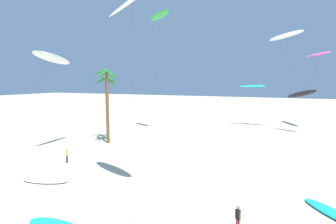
% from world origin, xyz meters
% --- Properties ---
extents(palm_tree_0, '(4.53, 4.32, 9.81)m').
position_xyz_m(palm_tree_0, '(-14.19, 30.51, 7.71)').
color(palm_tree_0, brown).
rests_on(palm_tree_0, ground).
extents(palm_tree_1, '(4.43, 4.77, 10.72)m').
position_xyz_m(palm_tree_1, '(-12.57, 28.44, 8.71)').
color(palm_tree_1, brown).
rests_on(palm_tree_1, ground).
extents(flying_kite_0, '(4.73, 7.93, 14.50)m').
position_xyz_m(flying_kite_0, '(16.09, 55.47, 13.98)').
color(flying_kite_0, '#EA5193').
rests_on(flying_kite_0, ground).
extents(flying_kite_1, '(6.03, 4.21, 18.26)m').
position_xyz_m(flying_kite_1, '(10.39, 50.70, 17.10)').
color(flying_kite_1, white).
rests_on(flying_kite_1, ground).
extents(flying_kite_2, '(6.49, 7.87, 8.37)m').
position_xyz_m(flying_kite_2, '(4.95, 52.18, 7.97)').
color(flying_kite_2, '#19B2B7').
rests_on(flying_kite_2, ground).
extents(flying_kite_3, '(5.37, 6.53, 21.10)m').
position_xyz_m(flying_kite_3, '(-9.94, 40.47, 20.29)').
color(flying_kite_3, green).
rests_on(flying_kite_3, ground).
extents(flying_kite_4, '(2.99, 11.84, 12.95)m').
position_xyz_m(flying_kite_4, '(-17.25, 23.36, 11.93)').
color(flying_kite_4, white).
rests_on(flying_kite_4, ground).
extents(flying_kite_6, '(6.82, 6.46, 16.47)m').
position_xyz_m(flying_kite_6, '(-0.47, 15.65, 15.26)').
color(flying_kite_6, white).
rests_on(flying_kite_6, ground).
extents(flying_kite_7, '(5.03, 8.44, 7.89)m').
position_xyz_m(flying_kite_7, '(13.31, 48.50, 6.76)').
color(flying_kite_7, black).
rests_on(flying_kite_7, ground).
extents(grounded_kite_3, '(4.50, 2.57, 0.30)m').
position_xyz_m(grounded_kite_3, '(-8.66, 13.74, 0.16)').
color(grounded_kite_3, white).
rests_on(grounded_kite_3, ground).
extents(person_foreground_walker, '(0.39, 0.39, 1.72)m').
position_xyz_m(person_foreground_walker, '(8.50, 12.25, 0.94)').
color(person_foreground_walker, red).
rests_on(person_foreground_walker, ground).
extents(person_near_left, '(0.33, 0.44, 1.67)m').
position_xyz_m(person_near_left, '(-11.04, 18.81, 0.91)').
color(person_near_left, black).
rests_on(person_near_left, ground).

